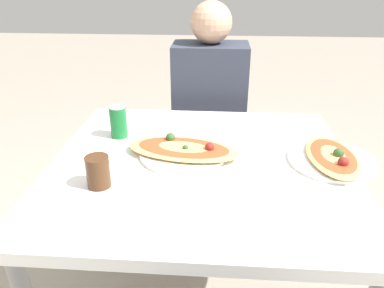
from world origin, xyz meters
TOP-DOWN VIEW (x-y plane):
  - dining_table at (0.00, 0.00)m, footprint 1.05×0.99m
  - chair_far_seated at (0.01, 0.82)m, footprint 0.40×0.40m
  - person_seated at (0.01, 0.71)m, footprint 0.38×0.26m
  - pizza_main at (-0.07, 0.05)m, footprint 0.44×0.32m
  - soda_can at (-0.34, 0.19)m, footprint 0.07×0.07m
  - drink_glass at (-0.31, -0.18)m, footprint 0.07×0.07m
  - pizza_second at (0.45, 0.02)m, footprint 0.30×0.33m

SIDE VIEW (x-z plane):
  - chair_far_seated at x=0.01m, z-range 0.06..0.89m
  - dining_table at x=0.00m, z-range 0.30..1.03m
  - person_seated at x=0.01m, z-range 0.10..1.31m
  - pizza_second at x=0.45m, z-range 0.72..0.78m
  - pizza_main at x=-0.07m, z-range 0.73..0.78m
  - drink_glass at x=-0.31m, z-range 0.74..0.84m
  - soda_can at x=-0.34m, z-range 0.74..0.86m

